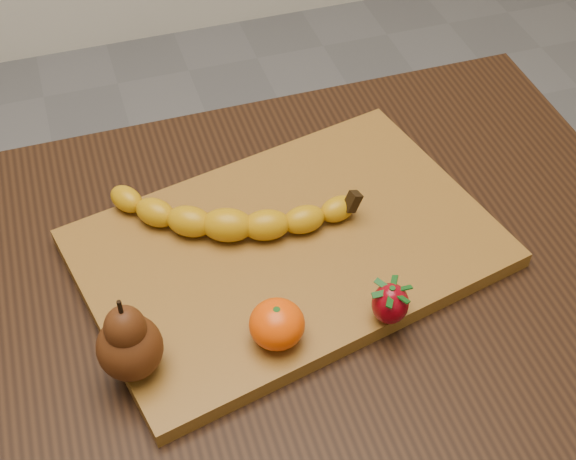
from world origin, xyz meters
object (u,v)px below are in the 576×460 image
object	(u,v)px
cutting_board	(288,248)
table	(248,366)
mandarin	(277,324)
pear	(127,336)

from	to	relation	value
cutting_board	table	bearing A→B (deg)	-148.40
cutting_board	mandarin	bearing A→B (deg)	-124.61
cutting_board	pear	xyz separation A→B (m)	(-0.19, -0.11, 0.06)
pear	mandarin	size ratio (longest dim) A/B	1.78
table	mandarin	world-z (taller)	mandarin
mandarin	cutting_board	bearing A→B (deg)	67.49
cutting_board	pear	world-z (taller)	pear
cutting_board	mandarin	xyz separation A→B (m)	(-0.05, -0.12, 0.03)
pear	mandarin	distance (m)	0.15
cutting_board	pear	bearing A→B (deg)	-162.07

